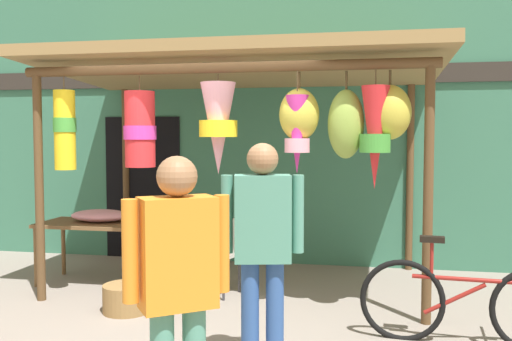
{
  "coord_description": "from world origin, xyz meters",
  "views": [
    {
      "loc": [
        1.69,
        -5.18,
        1.72
      ],
      "look_at": [
        0.41,
        1.38,
        1.32
      ],
      "focal_mm": 39.46,
      "sensor_mm": 36.0,
      "label": 1
    }
  ],
  "objects_px": {
    "parked_bicycle": "(467,304)",
    "wicker_basket_by_table": "(127,298)",
    "display_table": "(95,229)",
    "vendor_in_orange": "(178,279)",
    "folding_chair": "(223,249)",
    "flower_heap_on_table": "(101,216)",
    "customer_foreground": "(263,239)"
  },
  "relations": [
    {
      "from": "flower_heap_on_table",
      "to": "customer_foreground",
      "type": "bearing_deg",
      "value": -43.05
    },
    {
      "from": "flower_heap_on_table",
      "to": "folding_chair",
      "type": "bearing_deg",
      "value": -9.85
    },
    {
      "from": "parked_bicycle",
      "to": "flower_heap_on_table",
      "type": "bearing_deg",
      "value": 161.4
    },
    {
      "from": "display_table",
      "to": "parked_bicycle",
      "type": "relative_size",
      "value": 0.72
    },
    {
      "from": "parked_bicycle",
      "to": "vendor_in_orange",
      "type": "relative_size",
      "value": 1.08
    },
    {
      "from": "flower_heap_on_table",
      "to": "folding_chair",
      "type": "relative_size",
      "value": 0.84
    },
    {
      "from": "parked_bicycle",
      "to": "customer_foreground",
      "type": "relative_size",
      "value": 1.04
    },
    {
      "from": "flower_heap_on_table",
      "to": "parked_bicycle",
      "type": "xyz_separation_m",
      "value": [
        3.89,
        -1.31,
        -0.44
      ]
    },
    {
      "from": "vendor_in_orange",
      "to": "customer_foreground",
      "type": "height_order",
      "value": "customer_foreground"
    },
    {
      "from": "wicker_basket_by_table",
      "to": "vendor_in_orange",
      "type": "bearing_deg",
      "value": -59.77
    },
    {
      "from": "flower_heap_on_table",
      "to": "display_table",
      "type": "bearing_deg",
      "value": -132.58
    },
    {
      "from": "display_table",
      "to": "parked_bicycle",
      "type": "height_order",
      "value": "parked_bicycle"
    },
    {
      "from": "wicker_basket_by_table",
      "to": "flower_heap_on_table",
      "type": "bearing_deg",
      "value": 126.93
    },
    {
      "from": "flower_heap_on_table",
      "to": "vendor_in_orange",
      "type": "bearing_deg",
      "value": -57.56
    },
    {
      "from": "parked_bicycle",
      "to": "vendor_in_orange",
      "type": "height_order",
      "value": "vendor_in_orange"
    },
    {
      "from": "parked_bicycle",
      "to": "customer_foreground",
      "type": "bearing_deg",
      "value": -150.51
    },
    {
      "from": "parked_bicycle",
      "to": "folding_chair",
      "type": "bearing_deg",
      "value": 156.02
    },
    {
      "from": "folding_chair",
      "to": "parked_bicycle",
      "type": "height_order",
      "value": "parked_bicycle"
    },
    {
      "from": "display_table",
      "to": "vendor_in_orange",
      "type": "height_order",
      "value": "vendor_in_orange"
    },
    {
      "from": "parked_bicycle",
      "to": "vendor_in_orange",
      "type": "bearing_deg",
      "value": -132.91
    },
    {
      "from": "parked_bicycle",
      "to": "wicker_basket_by_table",
      "type": "bearing_deg",
      "value": 174.75
    },
    {
      "from": "display_table",
      "to": "wicker_basket_by_table",
      "type": "bearing_deg",
      "value": -49.59
    },
    {
      "from": "wicker_basket_by_table",
      "to": "folding_chair",
      "type": "bearing_deg",
      "value": 43.76
    },
    {
      "from": "display_table",
      "to": "wicker_basket_by_table",
      "type": "distance_m",
      "value": 1.37
    },
    {
      "from": "vendor_in_orange",
      "to": "display_table",
      "type": "bearing_deg",
      "value": 123.57
    },
    {
      "from": "folding_chair",
      "to": "vendor_in_orange",
      "type": "xyz_separation_m",
      "value": [
        0.52,
        -3.0,
        0.45
      ]
    },
    {
      "from": "folding_chair",
      "to": "parked_bicycle",
      "type": "relative_size",
      "value": 0.48
    },
    {
      "from": "parked_bicycle",
      "to": "vendor_in_orange",
      "type": "xyz_separation_m",
      "value": [
        -1.82,
        -1.96,
        0.61
      ]
    },
    {
      "from": "customer_foreground",
      "to": "flower_heap_on_table",
      "type": "bearing_deg",
      "value": 136.95
    },
    {
      "from": "vendor_in_orange",
      "to": "parked_bicycle",
      "type": "bearing_deg",
      "value": 47.09
    },
    {
      "from": "wicker_basket_by_table",
      "to": "customer_foreground",
      "type": "distance_m",
      "value": 2.14
    },
    {
      "from": "folding_chair",
      "to": "vendor_in_orange",
      "type": "height_order",
      "value": "vendor_in_orange"
    }
  ]
}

